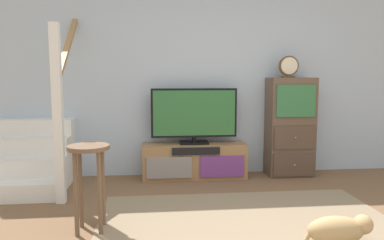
{
  "coord_description": "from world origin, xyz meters",
  "views": [
    {
      "loc": [
        -0.8,
        -2.35,
        1.28
      ],
      "look_at": [
        -0.37,
        1.8,
        0.79
      ],
      "focal_mm": 34.43,
      "sensor_mm": 36.0,
      "label": 1
    }
  ],
  "objects": [
    {
      "name": "back_wall",
      "position": [
        0.0,
        2.46,
        1.35
      ],
      "size": [
        6.4,
        0.12,
        2.7
      ],
      "primitive_type": "cube",
      "color": "#A8BCD1",
      "rests_on": "ground_plane"
    },
    {
      "name": "bar_stool_near",
      "position": [
        -1.33,
        0.67,
        0.54
      ],
      "size": [
        0.34,
        0.34,
        0.73
      ],
      "color": "brown",
      "rests_on": "ground_plane"
    },
    {
      "name": "staircase",
      "position": [
        -2.24,
        2.2,
        0.37
      ],
      "size": [
        1.0,
        1.36,
        2.2
      ],
      "color": "white",
      "rests_on": "ground_plane"
    },
    {
      "name": "dog",
      "position": [
        0.6,
        0.22,
        0.12
      ],
      "size": [
        0.54,
        0.23,
        0.23
      ],
      "color": "tan",
      "rests_on": "ground_plane"
    },
    {
      "name": "media_console",
      "position": [
        -0.3,
        2.19,
        0.22
      ],
      "size": [
        1.3,
        0.38,
        0.43
      ],
      "color": "#997047",
      "rests_on": "ground_plane"
    },
    {
      "name": "side_cabinet",
      "position": [
        0.95,
        2.2,
        0.63
      ],
      "size": [
        0.58,
        0.38,
        1.26
      ],
      "color": "brown",
      "rests_on": "ground_plane"
    },
    {
      "name": "television",
      "position": [
        -0.3,
        2.22,
        0.81
      ],
      "size": [
        1.08,
        0.22,
        0.7
      ],
      "color": "black",
      "rests_on": "media_console"
    },
    {
      "name": "desk_clock",
      "position": [
        0.9,
        2.19,
        1.4
      ],
      "size": [
        0.25,
        0.08,
        0.27
      ],
      "color": "#4C3823",
      "rests_on": "side_cabinet"
    },
    {
      "name": "area_rug",
      "position": [
        0.0,
        0.6,
        0.01
      ],
      "size": [
        2.6,
        1.8,
        0.01
      ],
      "primitive_type": "cube",
      "color": "#847056",
      "rests_on": "ground_plane"
    }
  ]
}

